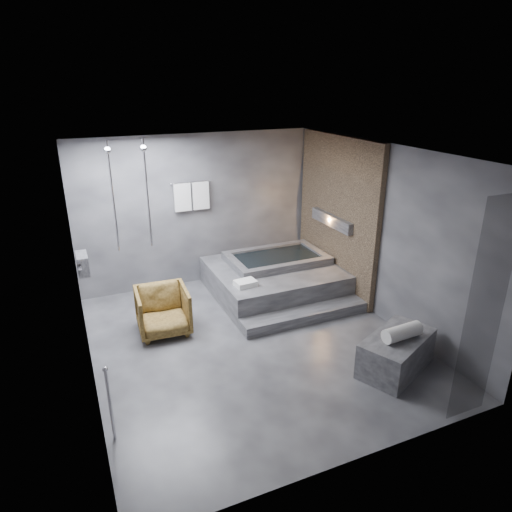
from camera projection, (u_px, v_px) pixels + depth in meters
name	position (u px, v px, depth m)	size (l,w,h in m)	color
room	(271.00, 224.00, 6.55)	(5.00, 5.04, 2.82)	#2D2D2F
tub_deck	(274.00, 279.00, 8.36)	(2.20, 2.00, 0.50)	#323234
tub_step	(305.00, 315.00, 7.41)	(2.20, 0.36, 0.18)	#323234
concrete_bench	(396.00, 353.00, 6.11)	(1.11, 0.61, 0.50)	#343537
driftwood_chair	(163.00, 311.00, 6.99)	(0.77, 0.79, 0.72)	#412D10
rolled_towel	(402.00, 332.00, 5.94)	(0.20, 0.20, 0.55)	silver
deck_towel	(246.00, 283.00, 7.49)	(0.34, 0.25, 0.09)	white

